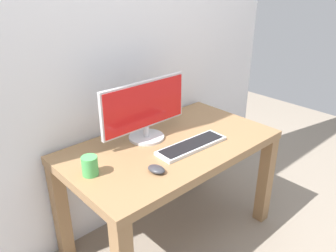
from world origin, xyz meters
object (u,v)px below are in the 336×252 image
object	(u,v)px
monitor	(145,110)
mouse	(156,169)
coffee_mug	(90,166)
keyboard_primary	(192,145)
desk	(170,159)

from	to	relation	value
monitor	mouse	xyz separation A→B (m)	(-0.21, -0.35, -0.18)
monitor	coffee_mug	bearing A→B (deg)	-163.98
coffee_mug	keyboard_primary	bearing A→B (deg)	-13.58
keyboard_primary	mouse	world-z (taller)	mouse
monitor	desk	bearing A→B (deg)	-66.58
monitor	keyboard_primary	size ratio (longest dim) A/B	1.31
mouse	desk	bearing A→B (deg)	26.83
monitor	coffee_mug	xyz separation A→B (m)	(-0.48, -0.14, -0.14)
monitor	keyboard_primary	xyz separation A→B (m)	(0.12, -0.28, -0.18)
desk	mouse	xyz separation A→B (m)	(-0.28, -0.19, 0.13)
keyboard_primary	coffee_mug	xyz separation A→B (m)	(-0.60, 0.15, 0.04)
desk	coffee_mug	bearing A→B (deg)	177.94
desk	coffee_mug	xyz separation A→B (m)	(-0.54, 0.02, 0.17)
desk	mouse	size ratio (longest dim) A/B	12.83
mouse	coffee_mug	bearing A→B (deg)	133.54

